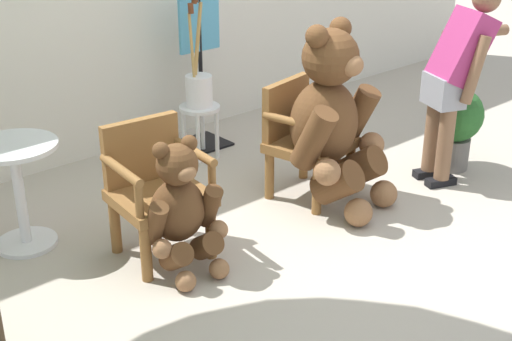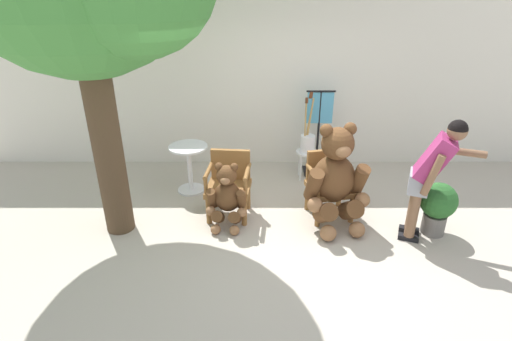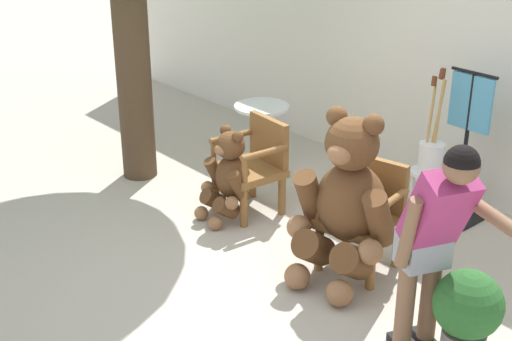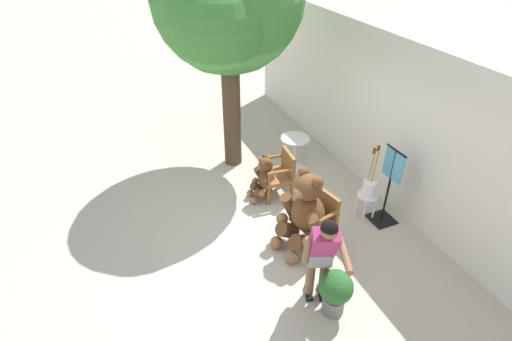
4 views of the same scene
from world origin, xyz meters
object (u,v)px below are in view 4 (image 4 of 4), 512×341
object	(u,v)px
person_visitor	(322,251)
white_stool	(367,200)
potted_plant	(335,290)
teddy_bear_large	(304,212)
wooden_chair_right	(317,217)
teddy_bear_small	(264,178)
clothing_display_stand	(389,185)
wooden_chair_left	(279,173)
round_side_table	(295,150)
brush_bucket	(370,186)
patio_tree	(226,1)

from	to	relation	value
person_visitor	white_stool	distance (m)	2.10
person_visitor	potted_plant	world-z (taller)	person_visitor
teddy_bear_large	wooden_chair_right	bearing A→B (deg)	96.08
teddy_bear_small	white_stool	size ratio (longest dim) A/B	1.86
teddy_bear_large	clothing_display_stand	xyz separation A→B (m)	(-0.00, 1.53, 0.06)
person_visitor	teddy_bear_large	bearing A→B (deg)	162.03
wooden_chair_left	teddy_bear_large	xyz separation A→B (m)	(1.34, -0.25, 0.20)
round_side_table	clothing_display_stand	world-z (taller)	clothing_display_stand
teddy_bear_large	white_stool	world-z (taller)	teddy_bear_large
brush_bucket	round_side_table	bearing A→B (deg)	-166.60
wooden_chair_right	brush_bucket	world-z (taller)	brush_bucket
wooden_chair_right	potted_plant	size ratio (longest dim) A/B	1.26
clothing_display_stand	brush_bucket	bearing A→B (deg)	-130.87
teddy_bear_small	round_side_table	size ratio (longest dim) A/B	1.19
brush_bucket	round_side_table	size ratio (longest dim) A/B	1.29
brush_bucket	potted_plant	world-z (taller)	brush_bucket
wooden_chair_right	brush_bucket	distance (m)	1.09
clothing_display_stand	wooden_chair_left	bearing A→B (deg)	-136.27
wooden_chair_left	patio_tree	distance (m)	2.98
patio_tree	potted_plant	distance (m)	4.70
round_side_table	patio_tree	xyz separation A→B (m)	(-0.64, -1.07, 2.68)
wooden_chair_right	white_stool	distance (m)	1.08
teddy_bear_large	brush_bucket	world-z (taller)	brush_bucket
potted_plant	clothing_display_stand	distance (m)	2.16
brush_bucket	potted_plant	xyz separation A→B (m)	(1.42, -1.53, -0.25)
teddy_bear_small	brush_bucket	xyz separation A→B (m)	(1.16, 1.35, 0.22)
brush_bucket	patio_tree	distance (m)	3.77
person_visitor	clothing_display_stand	xyz separation A→B (m)	(-1.01, 1.86, -0.19)
white_stool	person_visitor	bearing A→B (deg)	-53.87
teddy_bear_small	white_stool	world-z (taller)	teddy_bear_small
wooden_chair_left	teddy_bear_large	world-z (taller)	teddy_bear_large
potted_plant	person_visitor	bearing A→B (deg)	-153.31
patio_tree	round_side_table	bearing A→B (deg)	59.17
round_side_table	white_stool	bearing A→B (deg)	13.33
teddy_bear_small	teddy_bear_large	bearing A→B (deg)	1.48
white_stool	wooden_chair_left	bearing A→B (deg)	-137.35
patio_tree	potted_plant	world-z (taller)	patio_tree
white_stool	clothing_display_stand	distance (m)	0.47
teddy_bear_large	brush_bucket	xyz separation A→B (m)	(-0.19, 1.31, -0.02)
teddy_bear_small	wooden_chair_left	bearing A→B (deg)	87.96
patio_tree	clothing_display_stand	distance (m)	3.94
wooden_chair_left	teddy_bear_large	bearing A→B (deg)	-10.65
wooden_chair_right	person_visitor	size ratio (longest dim) A/B	0.56
teddy_bear_large	person_visitor	world-z (taller)	person_visitor
wooden_chair_right	round_side_table	world-z (taller)	wooden_chair_right
round_side_table	person_visitor	bearing A→B (deg)	-22.33
potted_plant	white_stool	bearing A→B (deg)	132.84
wooden_chair_left	round_side_table	bearing A→B (deg)	134.04
white_stool	round_side_table	distance (m)	1.82
teddy_bear_large	white_stool	distance (m)	1.36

